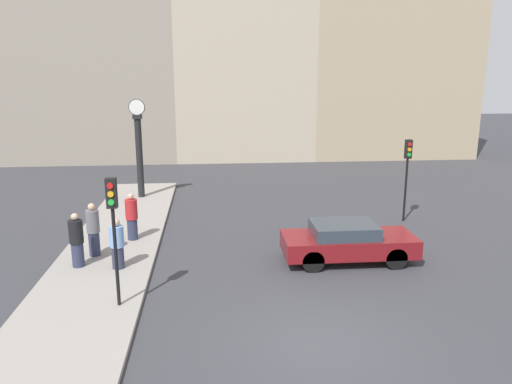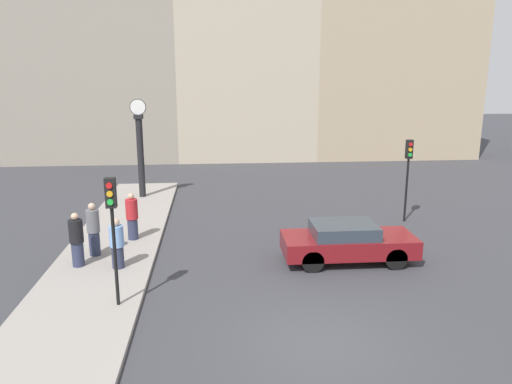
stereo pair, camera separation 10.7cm
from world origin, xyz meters
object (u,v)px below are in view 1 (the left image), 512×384
traffic_light_near (113,215)px  pedestrian_red_top (132,217)px  traffic_light_far (407,163)px  street_clock (139,150)px  sedan_car (347,241)px  pedestrian_grey_jacket (93,230)px  pedestrian_blue_stripe (117,244)px  pedestrian_black_jacket (77,241)px

traffic_light_near → pedestrian_red_top: size_ratio=1.98×
traffic_light_far → street_clock: (-11.34, 4.68, -0.03)m
traffic_light_near → pedestrian_red_top: traffic_light_near is taller
pedestrian_red_top → sedan_car: bearing=-18.9°
sedan_car → pedestrian_grey_jacket: size_ratio=2.39×
traffic_light_far → pedestrian_blue_stripe: (-10.87, -4.45, -1.54)m
traffic_light_far → pedestrian_grey_jacket: size_ratio=1.90×
pedestrian_red_top → traffic_light_far: bearing=9.1°
pedestrian_grey_jacket → pedestrian_red_top: size_ratio=1.04×
traffic_light_far → pedestrian_red_top: traffic_light_far is taller
street_clock → traffic_light_near: bearing=-85.4°
traffic_light_near → pedestrian_blue_stripe: bearing=100.1°
sedan_car → traffic_light_far: traffic_light_far is taller
traffic_light_far → pedestrian_grey_jacket: bearing=-164.6°
sedan_car → traffic_light_near: size_ratio=1.26×
sedan_car → traffic_light_near: bearing=-157.7°
street_clock → pedestrian_red_top: street_clock is taller
traffic_light_far → pedestrian_black_jacket: (-12.14, -4.19, -1.47)m
traffic_light_near → pedestrian_grey_jacket: 4.31m
sedan_car → pedestrian_red_top: pedestrian_red_top is taller
pedestrian_blue_stripe → pedestrian_black_jacket: size_ratio=0.93×
pedestrian_blue_stripe → street_clock: bearing=93.0°
sedan_car → pedestrian_blue_stripe: size_ratio=2.67×
traffic_light_near → street_clock: street_clock is taller
sedan_car → pedestrian_red_top: bearing=161.1°
street_clock → pedestrian_grey_jacket: (-0.49, -7.95, -1.41)m
traffic_light_far → pedestrian_grey_jacket: (-11.83, -3.26, -1.44)m
traffic_light_near → traffic_light_far: traffic_light_near is taller
pedestrian_grey_jacket → pedestrian_black_jacket: pedestrian_grey_jacket is taller
sedan_car → pedestrian_blue_stripe: bearing=-178.2°
traffic_light_far → traffic_light_near: bearing=-146.0°
traffic_light_near → traffic_light_far: bearing=34.0°
pedestrian_blue_stripe → pedestrian_black_jacket: bearing=168.4°
pedestrian_grey_jacket → pedestrian_black_jacket: bearing=-108.2°
sedan_car → pedestrian_grey_jacket: bearing=173.5°
pedestrian_black_jacket → pedestrian_red_top: bearing=61.9°
sedan_car → traffic_light_far: size_ratio=1.26×
traffic_light_near → street_clock: 11.74m
pedestrian_red_top → traffic_light_near: bearing=-85.5°
traffic_light_far → pedestrian_black_jacket: traffic_light_far is taller
street_clock → pedestrian_grey_jacket: bearing=-93.5°
pedestrian_blue_stripe → pedestrian_red_top: size_ratio=0.93×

